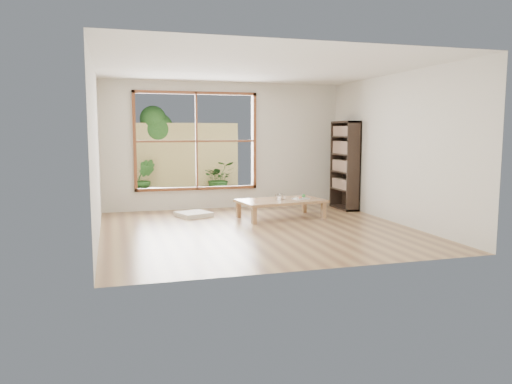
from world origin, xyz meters
TOP-DOWN VIEW (x-y plane):
  - ground at (0.00, 0.00)m, footprint 5.00×5.00m
  - low_table at (0.71, 0.93)m, footprint 1.67×1.08m
  - floor_cushion at (-0.82, 1.54)m, footprint 0.72×0.72m
  - bookshelf at (2.34, 1.60)m, footprint 0.29×0.81m
  - glass_tall at (0.64, 0.85)m, footprint 0.07×0.07m
  - glass_mid at (0.77, 0.95)m, footprint 0.06×0.06m
  - glass_short at (0.74, 1.03)m, footprint 0.07×0.07m
  - glass_small at (0.67, 1.02)m, footprint 0.07×0.07m
  - food_tray at (1.11, 0.91)m, footprint 0.33×0.27m
  - deck at (-0.60, 3.56)m, footprint 2.80×2.00m
  - garden_bench at (-1.04, 3.17)m, footprint 1.12×0.65m
  - bamboo_fence at (-0.60, 4.56)m, footprint 2.80×0.06m
  - shrub_right at (0.26, 4.29)m, footprint 0.79×0.70m
  - shrub_left at (-1.56, 4.17)m, footprint 0.54×0.45m
  - garden_tree at (-1.28, 4.86)m, footprint 1.04×0.85m

SIDE VIEW (x-z plane):
  - ground at x=0.00m, z-range 0.00..0.00m
  - deck at x=-0.60m, z-range -0.03..0.03m
  - floor_cushion at x=-0.82m, z-range 0.00..0.08m
  - low_table at x=0.71m, z-range 0.13..0.47m
  - garden_bench at x=-1.04m, z-range 0.14..0.48m
  - food_tray at x=1.11m, z-range 0.32..0.41m
  - glass_mid at x=0.77m, z-range 0.34..0.43m
  - glass_small at x=0.67m, z-range 0.34..0.43m
  - glass_short at x=0.74m, z-range 0.34..0.44m
  - glass_tall at x=0.64m, z-range 0.34..0.46m
  - shrub_right at x=0.26m, z-range 0.03..0.87m
  - shrub_left at x=-1.56m, z-range 0.03..0.95m
  - bamboo_fence at x=-0.60m, z-range 0.00..1.80m
  - bookshelf at x=2.34m, z-range 0.00..1.81m
  - garden_tree at x=-1.28m, z-range 0.52..2.74m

